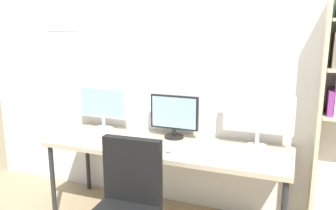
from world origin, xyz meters
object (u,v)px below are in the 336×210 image
object	(u,v)px
keyboard_right	(223,161)
monitor_right	(258,117)
monitor_center	(174,115)
desk	(166,150)
monitor_left	(103,105)
computer_mouse	(169,150)
keyboard_left	(98,144)

from	to	relation	value
keyboard_right	monitor_right	bearing A→B (deg)	65.56
monitor_center	keyboard_right	xyz separation A→B (m)	(0.56, -0.44, -0.21)
desk	monitor_left	world-z (taller)	monitor_left
monitor_right	computer_mouse	bearing A→B (deg)	-151.53
keyboard_left	monitor_center	bearing A→B (deg)	38.30
monitor_right	keyboard_left	world-z (taller)	monitor_right
monitor_left	computer_mouse	size ratio (longest dim) A/B	5.51
monitor_right	keyboard_left	xyz separation A→B (m)	(-1.32, -0.44, -0.26)
desk	monitor_left	bearing A→B (deg)	164.41
monitor_left	monitor_right	distance (m)	1.52
computer_mouse	keyboard_left	bearing A→B (deg)	-173.20
monitor_center	monitor_right	bearing A→B (deg)	0.00
desk	computer_mouse	world-z (taller)	computer_mouse
monitor_center	keyboard_right	distance (m)	0.74
desk	computer_mouse	distance (m)	0.19
keyboard_right	computer_mouse	world-z (taller)	computer_mouse
monitor_left	keyboard_left	distance (m)	0.54
monitor_right	keyboard_right	xyz separation A→B (m)	(-0.20, -0.44, -0.26)
monitor_left	keyboard_right	distance (m)	1.41
monitor_left	keyboard_left	world-z (taller)	monitor_left
desk	monitor_left	size ratio (longest dim) A/B	4.09
monitor_right	keyboard_right	bearing A→B (deg)	-114.44
monitor_right	monitor_left	bearing A→B (deg)	-180.00
keyboard_right	computer_mouse	size ratio (longest dim) A/B	3.36
keyboard_left	monitor_left	bearing A→B (deg)	114.44
monitor_left	keyboard_left	xyz separation A→B (m)	(0.20, -0.44, -0.24)
keyboard_left	keyboard_right	bearing A→B (deg)	0.00
keyboard_right	computer_mouse	bearing A→B (deg)	170.70
monitor_left	monitor_center	xyz separation A→B (m)	(0.76, -0.00, -0.04)
monitor_center	keyboard_right	world-z (taller)	monitor_center
keyboard_left	keyboard_right	size ratio (longest dim) A/B	1.18
monitor_center	monitor_right	size ratio (longest dim) A/B	0.78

